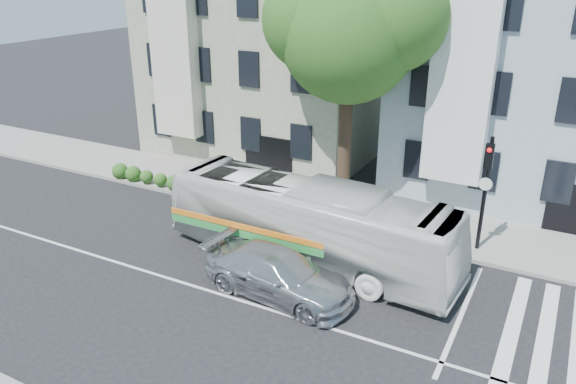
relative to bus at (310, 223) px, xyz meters
The scene contains 9 objects.
ground 3.78m from the bus, 104.22° to the right, with size 120.00×120.00×0.00m, color black.
sidewalk_far 4.94m from the bus, 100.38° to the left, with size 80.00×4.00×0.15m, color gray.
building_left 14.59m from the bus, 123.99° to the left, with size 12.00×10.00×11.00m, color gray.
building_right 13.75m from the bus, 62.16° to the left, with size 12.00×10.00×11.00m, color #91A2AC.
street_tree 8.33m from the bus, 98.37° to the left, with size 7.30×5.90×11.10m.
bus is the anchor object (origin of this frame).
sedan 2.54m from the bus, 88.51° to the right, with size 5.22×2.12×1.51m, color silver.
hedge 8.23m from the bus, 158.87° to the left, with size 8.50×0.84×0.70m, color #2E6520, non-canonical shape.
traffic_signal 6.49m from the bus, 33.71° to the left, with size 0.47×0.54×4.51m.
Camera 1 is at (8.57, -12.91, 10.17)m, focal length 35.00 mm.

